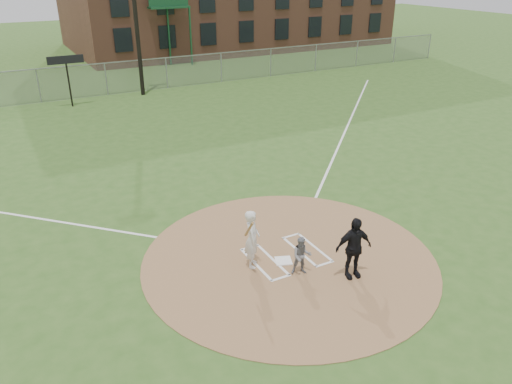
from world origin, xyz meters
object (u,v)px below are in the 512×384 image
home_plate (283,261)px  batter_at_plate (252,239)px  catcher (302,256)px  umpire (353,248)px

home_plate → batter_at_plate: (-0.87, 0.25, 0.84)m
home_plate → batter_at_plate: bearing=164.2°
catcher → umpire: size_ratio=0.63×
batter_at_plate → umpire: bearing=-39.2°
home_plate → batter_at_plate: 1.24m
home_plate → catcher: bearing=-81.2°
batter_at_plate → catcher: bearing=-44.8°
catcher → batter_at_plate: (-0.99, 0.98, 0.30)m
catcher → batter_at_plate: bearing=159.7°
catcher → batter_at_plate: size_ratio=0.62×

